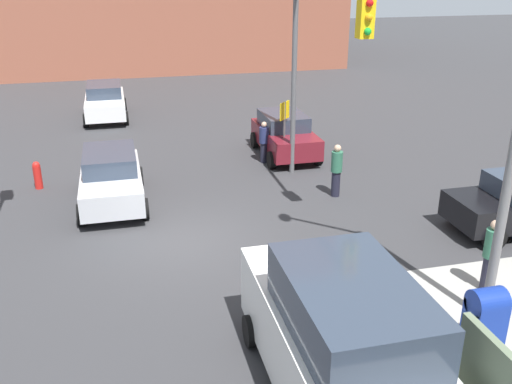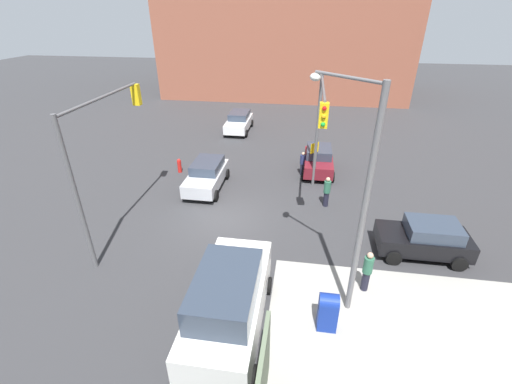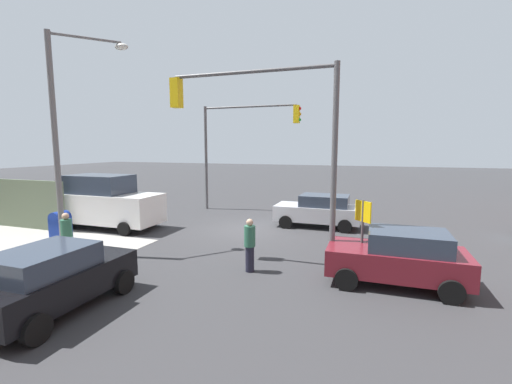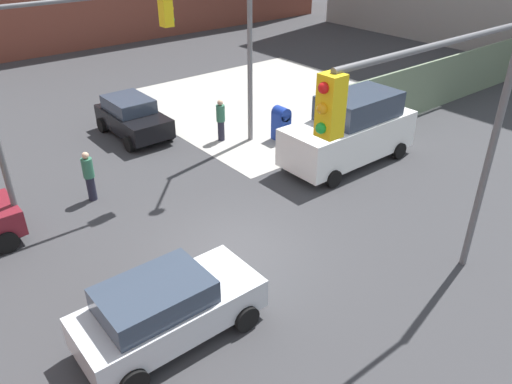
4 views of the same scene
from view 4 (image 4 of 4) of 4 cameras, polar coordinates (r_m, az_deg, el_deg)
name	(u,v)px [view 4 (image 4 of 4)]	position (r m, az deg, el deg)	size (l,w,h in m)	color
ground_plane	(234,248)	(14.41, -2.56, -6.45)	(120.00, 120.00, 0.00)	#333335
sidewalk_corner	(270,101)	(25.73, 1.61, 10.40)	(12.00, 12.00, 0.01)	#9E9B93
construction_fence	(495,65)	(30.40, 25.61, 12.97)	(23.71, 0.12, 2.40)	#607056
traffic_signal_nw_corner	(67,68)	(15.16, -20.75, 13.16)	(5.82, 0.36, 6.50)	#59595B
traffic_signal_se_corner	(445,125)	(10.88, 20.75, 7.21)	(6.20, 0.36, 6.50)	#59595B
street_lamp_corner	(249,26)	(19.42, -0.81, 18.41)	(2.00, 2.05, 8.00)	slate
mailbox_blue	(281,122)	(20.92, 2.89, 7.96)	(0.56, 0.64, 1.43)	navy
coupe_silver	(167,308)	(11.41, -10.19, -12.95)	(4.17, 2.02, 1.62)	#B7BABF
coupe_black	(132,117)	(21.90, -13.94, 8.34)	(2.02, 3.81, 1.62)	black
van_white_delivery	(351,130)	(19.09, 10.77, 6.94)	(5.40, 2.32, 2.62)	white
pedestrian_crossing	(221,120)	(20.80, -4.05, 8.26)	(0.36, 0.36, 1.77)	#2D664C
pedestrian_walking_north	(89,175)	(17.18, -18.55, 1.82)	(0.36, 0.36, 1.73)	#2D664C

